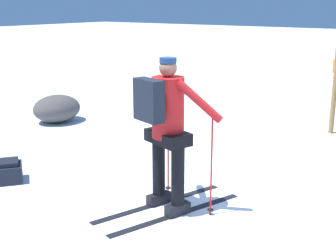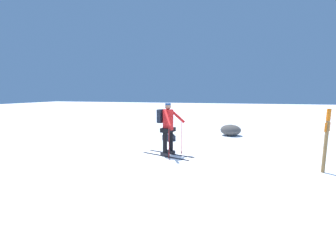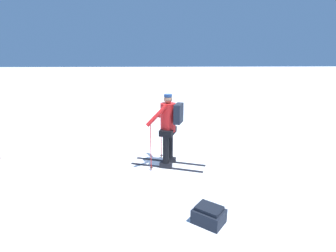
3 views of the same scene
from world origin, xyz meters
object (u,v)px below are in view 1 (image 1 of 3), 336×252
skier (166,124)px  dropped_backpack (3,172)px  rock_boulder (57,109)px  trail_marker (336,79)px

skier → dropped_backpack: bearing=-76.0°
dropped_backpack → rock_boulder: rock_boulder is taller
dropped_backpack → trail_marker: trail_marker is taller
skier → rock_boulder: skier is taller
skier → trail_marker: bearing=173.3°
dropped_backpack → rock_boulder: 3.29m
trail_marker → rock_boulder: bearing=-63.5°
dropped_backpack → trail_marker: bearing=150.7°
dropped_backpack → rock_boulder: size_ratio=0.62×
dropped_backpack → trail_marker: size_ratio=0.36×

